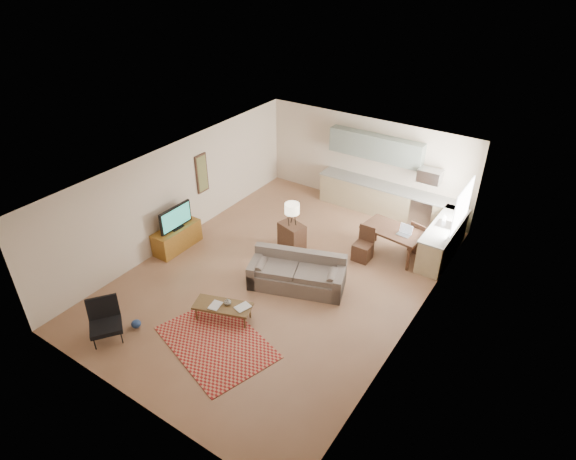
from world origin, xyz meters
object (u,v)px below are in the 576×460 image
Objects in this scene: coffee_table at (223,312)px; tv_credenza at (177,238)px; console_table at (292,237)px; armchair at (105,322)px; sofa at (297,272)px; dining_table at (392,242)px.

coffee_table is 3.16m from tv_credenza.
coffee_table is 1.61× the size of console_table.
console_table is (1.37, 4.80, -0.03)m from armchair.
coffee_table is 2.39m from armchair.
sofa is at bearing 3.00° from armchair.
sofa reaches higher than console_table.
dining_table reaches higher than tv_credenza.
tv_credenza is 1.73× the size of console_table.
sofa is at bearing 5.83° from tv_credenza.
armchair reaches higher than sofa.
console_table is at bearing 31.60° from tv_credenza.
armchair is at bearing -69.52° from tv_credenza.
console_table is 0.51× the size of dining_table.
sofa is 1.96m from coffee_table.
sofa is 3.53m from tv_credenza.
sofa is 2.96× the size of console_table.
sofa reaches higher than dining_table.
sofa is 2.78m from dining_table.
console_table is at bearing 19.94° from armchair.
console_table reaches higher than coffee_table.
sofa is at bearing 49.30° from coffee_table.
console_table reaches higher than tv_credenza.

